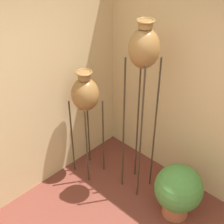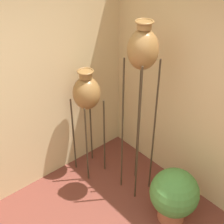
# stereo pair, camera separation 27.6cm
# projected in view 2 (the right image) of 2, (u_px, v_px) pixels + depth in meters

# --- Properties ---
(vase_stand_tall) EXTENTS (0.31, 0.31, 2.12)m
(vase_stand_tall) POSITION_uv_depth(u_px,v_px,m) (143.00, 55.00, 2.99)
(vase_stand_tall) COLOR #382D1E
(vase_stand_tall) RESTS_ON ground_plane
(vase_stand_medium) EXTENTS (0.33, 0.33, 1.47)m
(vase_stand_medium) POSITION_uv_depth(u_px,v_px,m) (87.00, 94.00, 3.61)
(vase_stand_medium) COLOR #382D1E
(vase_stand_medium) RESTS_ON ground_plane
(potted_plant) EXTENTS (0.54, 0.54, 0.67)m
(potted_plant) POSITION_uv_depth(u_px,v_px,m) (174.00, 195.00, 3.38)
(potted_plant) COLOR #B26647
(potted_plant) RESTS_ON ground_plane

